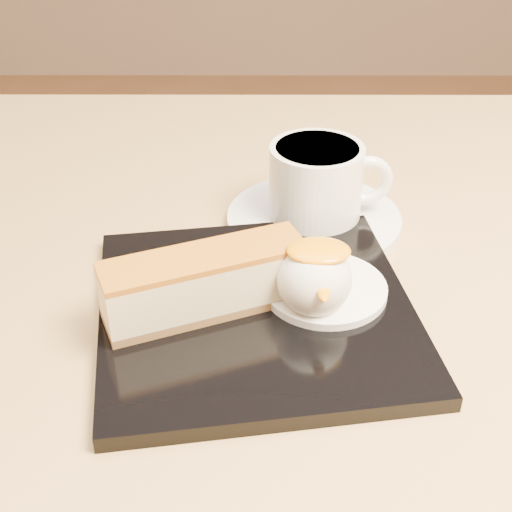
{
  "coord_description": "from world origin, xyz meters",
  "views": [
    {
      "loc": [
        0.05,
        -0.44,
        1.04
      ],
      "look_at": [
        0.05,
        -0.02,
        0.76
      ],
      "focal_mm": 50.0,
      "sensor_mm": 36.0,
      "label": 1
    }
  ],
  "objects_px": {
    "dessert_plate": "(256,311)",
    "ice_cream_scoop": "(314,279)",
    "saucer": "(314,220)",
    "coffee_cup": "(318,181)",
    "cheesecake": "(205,282)",
    "table": "(203,429)"
  },
  "relations": [
    {
      "from": "cheesecake",
      "to": "ice_cream_scoop",
      "type": "relative_size",
      "value": 2.79
    },
    {
      "from": "saucer",
      "to": "coffee_cup",
      "type": "height_order",
      "value": "coffee_cup"
    },
    {
      "from": "saucer",
      "to": "coffee_cup",
      "type": "distance_m",
      "value": 0.04
    },
    {
      "from": "table",
      "to": "dessert_plate",
      "type": "distance_m",
      "value": 0.17
    },
    {
      "from": "dessert_plate",
      "to": "saucer",
      "type": "relative_size",
      "value": 1.47
    },
    {
      "from": "saucer",
      "to": "coffee_cup",
      "type": "xyz_separation_m",
      "value": [
        0.0,
        0.0,
        0.04
      ]
    },
    {
      "from": "dessert_plate",
      "to": "table",
      "type": "bearing_deg",
      "value": 142.08
    },
    {
      "from": "saucer",
      "to": "ice_cream_scoop",
      "type": "bearing_deg",
      "value": -94.14
    },
    {
      "from": "dessert_plate",
      "to": "ice_cream_scoop",
      "type": "relative_size",
      "value": 4.23
    },
    {
      "from": "table",
      "to": "ice_cream_scoop",
      "type": "relative_size",
      "value": 15.37
    },
    {
      "from": "coffee_cup",
      "to": "cheesecake",
      "type": "bearing_deg",
      "value": -126.83
    },
    {
      "from": "saucer",
      "to": "dessert_plate",
      "type": "bearing_deg",
      "value": -111.09
    },
    {
      "from": "dessert_plate",
      "to": "ice_cream_scoop",
      "type": "xyz_separation_m",
      "value": [
        0.04,
        -0.0,
        0.03
      ]
    },
    {
      "from": "table",
      "to": "ice_cream_scoop",
      "type": "xyz_separation_m",
      "value": [
        0.09,
        -0.04,
        0.19
      ]
    },
    {
      "from": "cheesecake",
      "to": "coffee_cup",
      "type": "distance_m",
      "value": 0.16
    },
    {
      "from": "dessert_plate",
      "to": "cheesecake",
      "type": "relative_size",
      "value": 1.51
    },
    {
      "from": "cheesecake",
      "to": "coffee_cup",
      "type": "relative_size",
      "value": 1.38
    },
    {
      "from": "table",
      "to": "dessert_plate",
      "type": "xyz_separation_m",
      "value": [
        0.05,
        -0.04,
        0.16
      ]
    },
    {
      "from": "coffee_cup",
      "to": "dessert_plate",
      "type": "bearing_deg",
      "value": -115.76
    },
    {
      "from": "dessert_plate",
      "to": "saucer",
      "type": "xyz_separation_m",
      "value": [
        0.05,
        0.13,
        -0.0
      ]
    },
    {
      "from": "table",
      "to": "ice_cream_scoop",
      "type": "distance_m",
      "value": 0.22
    },
    {
      "from": "ice_cream_scoop",
      "to": "table",
      "type": "bearing_deg",
      "value": 154.42
    }
  ]
}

